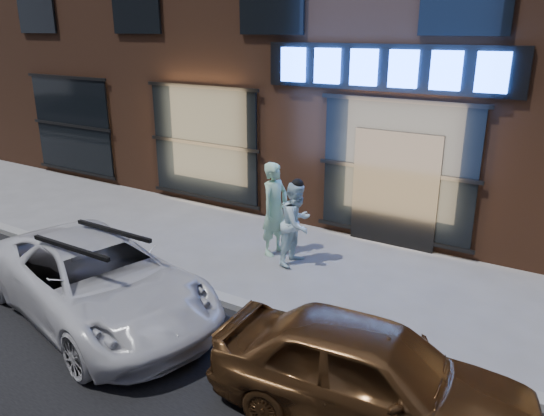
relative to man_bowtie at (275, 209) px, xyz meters
The scene contains 6 objects.
ground 3.04m from the man_bowtie, 50.51° to the right, with size 90.00×90.00×0.00m, color slate.
curb 3.02m from the man_bowtie, 50.51° to the right, with size 60.00×0.25×0.12m, color gray.
man_bowtie is the anchor object (origin of this frame).
man_cap 0.65m from the man_bowtie, 16.83° to the right, with size 0.79×0.61×1.62m, color silver.
white_suv 3.74m from the man_bowtie, 105.51° to the right, with size 2.11×4.57×1.27m, color silver.
gold_sedan 4.97m from the man_bowtie, 45.78° to the right, with size 1.48×3.68×1.26m, color brown.
Camera 1 is at (3.38, -6.20, 4.32)m, focal length 35.00 mm.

